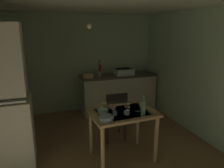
% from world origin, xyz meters
% --- Properties ---
extents(ground_plane, '(4.74, 4.74, 0.00)m').
position_xyz_m(ground_plane, '(0.00, 0.00, 0.00)').
color(ground_plane, '#8C6947').
extents(wall_back, '(3.84, 0.10, 2.35)m').
position_xyz_m(wall_back, '(0.00, 1.91, 1.18)').
color(wall_back, '#B1CDAD').
rests_on(wall_back, ground).
extents(wall_right, '(0.10, 3.83, 2.35)m').
position_xyz_m(wall_right, '(1.92, 0.00, 1.18)').
color(wall_right, '#B1D0AF').
rests_on(wall_right, ground).
extents(counter_cabinet, '(1.83, 0.64, 0.90)m').
position_xyz_m(counter_cabinet, '(0.91, 1.54, 0.45)').
color(counter_cabinet, beige).
rests_on(counter_cabinet, ground).
extents(sink_basin, '(0.44, 0.34, 0.15)m').
position_xyz_m(sink_basin, '(1.05, 1.54, 0.98)').
color(sink_basin, white).
rests_on(sink_basin, counter_cabinet).
extents(hand_pump, '(0.05, 0.27, 0.39)m').
position_xyz_m(hand_pump, '(0.46, 1.59, 1.07)').
color(hand_pump, '#B21E19').
rests_on(hand_pump, counter_cabinet).
extents(mixing_bowl_counter, '(0.23, 0.23, 0.08)m').
position_xyz_m(mixing_bowl_counter, '(0.16, 1.49, 0.94)').
color(mixing_bowl_counter, beige).
rests_on(mixing_bowl_counter, counter_cabinet).
extents(stoneware_crock, '(0.13, 0.13, 0.12)m').
position_xyz_m(stoneware_crock, '(0.41, 1.52, 0.96)').
color(stoneware_crock, beige).
rests_on(stoneware_crock, counter_cabinet).
extents(dining_table, '(1.01, 0.74, 0.78)m').
position_xyz_m(dining_table, '(0.25, -0.42, 0.65)').
color(dining_table, tan).
rests_on(dining_table, ground).
extents(chair_far_side, '(0.41, 0.41, 0.92)m').
position_xyz_m(chair_far_side, '(0.33, 0.16, 0.48)').
color(chair_far_side, '#2D2421').
rests_on(chair_far_side, ground).
extents(serving_bowl_wide, '(0.16, 0.16, 0.04)m').
position_xyz_m(serving_bowl_wide, '(-0.04, -0.34, 0.80)').
color(serving_bowl_wide, '#ADD1C1').
rests_on(serving_bowl_wide, dining_table).
extents(soup_bowl_small, '(0.13, 0.13, 0.04)m').
position_xyz_m(soup_bowl_small, '(0.15, -0.22, 0.80)').
color(soup_bowl_small, tan).
rests_on(soup_bowl_small, dining_table).
extents(sauce_dish, '(0.20, 0.20, 0.06)m').
position_xyz_m(sauce_dish, '(-0.07, -0.63, 0.81)').
color(sauce_dish, '#9EB2C6').
rests_on(sauce_dish, dining_table).
extents(teacup_mint, '(0.07, 0.07, 0.07)m').
position_xyz_m(teacup_mint, '(0.09, -0.49, 0.81)').
color(teacup_mint, '#9EB2C6').
rests_on(teacup_mint, dining_table).
extents(mug_tall, '(0.09, 0.09, 0.06)m').
position_xyz_m(mug_tall, '(0.27, -0.53, 0.81)').
color(mug_tall, '#9EB2C6').
rests_on(mug_tall, dining_table).
extents(teacup_cream, '(0.08, 0.08, 0.08)m').
position_xyz_m(teacup_cream, '(0.04, -0.15, 0.82)').
color(teacup_cream, beige).
rests_on(teacup_cream, dining_table).
extents(mug_dark, '(0.08, 0.08, 0.06)m').
position_xyz_m(mug_dark, '(0.39, -0.28, 0.81)').
color(mug_dark, tan).
rests_on(mug_dark, dining_table).
extents(glass_bottle, '(0.07, 0.07, 0.29)m').
position_xyz_m(glass_bottle, '(0.48, -0.64, 0.89)').
color(glass_bottle, '#4C7F56').
rests_on(glass_bottle, dining_table).
extents(table_knife, '(0.07, 0.17, 0.00)m').
position_xyz_m(table_knife, '(0.60, -0.31, 0.78)').
color(table_knife, silver).
rests_on(table_knife, dining_table).
extents(teaspoon_near_bowl, '(0.02, 0.14, 0.00)m').
position_xyz_m(teaspoon_near_bowl, '(0.61, -0.60, 0.78)').
color(teaspoon_near_bowl, beige).
rests_on(teaspoon_near_bowl, dining_table).
extents(teaspoon_by_cup, '(0.14, 0.04, 0.00)m').
position_xyz_m(teaspoon_by_cup, '(0.30, -0.16, 0.78)').
color(teaspoon_by_cup, beige).
rests_on(teaspoon_by_cup, dining_table).
extents(serving_spoon, '(0.13, 0.09, 0.00)m').
position_xyz_m(serving_spoon, '(0.49, -0.49, 0.78)').
color(serving_spoon, beige).
rests_on(serving_spoon, dining_table).
extents(pendant_bulb, '(0.08, 0.08, 0.08)m').
position_xyz_m(pendant_bulb, '(-0.13, 0.01, 2.02)').
color(pendant_bulb, '#F9EFCC').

